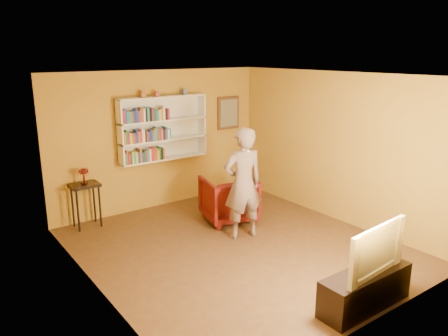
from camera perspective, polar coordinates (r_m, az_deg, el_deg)
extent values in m
cube|color=#4A2F18|center=(7.13, 1.68, -10.72)|extent=(5.30, 5.80, 0.12)
cube|color=#AA7A1F|center=(8.72, -8.43, 3.70)|extent=(5.30, 0.04, 2.70)
cube|color=#AA7A1F|center=(4.99, 19.87, -5.66)|extent=(5.30, 0.04, 2.70)
cube|color=#AA7A1F|center=(5.60, -16.94, -3.18)|extent=(0.04, 5.80, 2.70)
cube|color=#AA7A1F|center=(8.20, 14.44, 2.66)|extent=(0.04, 5.80, 2.70)
cube|color=silver|center=(6.43, 1.88, 12.28)|extent=(5.30, 5.80, 0.06)
cube|color=white|center=(8.64, -8.37, 5.28)|extent=(1.80, 0.03, 1.20)
cube|color=white|center=(8.16, -13.45, 4.46)|extent=(0.03, 0.28, 1.20)
cube|color=white|center=(8.97, -2.96, 5.78)|extent=(0.03, 0.28, 1.20)
cube|color=white|center=(8.65, -7.82, 1.25)|extent=(1.80, 0.28, 0.03)
cube|color=white|center=(8.57, -7.91, 3.72)|extent=(1.80, 0.28, 0.03)
cube|color=white|center=(8.50, -8.00, 6.23)|extent=(1.80, 0.28, 0.03)
cube|color=white|center=(8.45, -8.11, 9.18)|extent=(1.80, 0.28, 0.03)
cube|color=teal|center=(8.22, -12.87, 1.16)|extent=(0.02, 0.15, 0.22)
cube|color=brown|center=(8.23, -12.72, 1.38)|extent=(0.03, 0.17, 0.27)
cube|color=#B91C36|center=(8.26, -12.46, 1.20)|extent=(0.04, 0.18, 0.20)
cube|color=#176A25|center=(8.26, -12.19, 1.20)|extent=(0.03, 0.16, 0.19)
cube|color=yellow|center=(8.28, -12.02, 1.36)|extent=(0.03, 0.17, 0.23)
cube|color=teal|center=(8.30, -11.83, 1.35)|extent=(0.04, 0.19, 0.21)
cube|color=yellow|center=(8.30, -11.48, 1.38)|extent=(0.04, 0.14, 0.22)
cube|color=navy|center=(8.33, -11.27, 1.39)|extent=(0.04, 0.18, 0.20)
cube|color=#B35D23|center=(8.35, -11.02, 1.64)|extent=(0.04, 0.19, 0.26)
cube|color=navy|center=(8.37, -10.72, 1.44)|extent=(0.04, 0.18, 0.19)
cube|color=#176A25|center=(8.37, -10.44, 1.56)|extent=(0.03, 0.15, 0.22)
cube|color=#B91C36|center=(8.40, -10.30, 1.62)|extent=(0.02, 0.19, 0.22)
cube|color=teal|center=(8.41, -10.08, 1.61)|extent=(0.04, 0.17, 0.22)
cube|color=silver|center=(8.42, -9.80, 1.72)|extent=(0.04, 0.15, 0.24)
cube|color=#B91C36|center=(8.43, -9.52, 1.80)|extent=(0.04, 0.15, 0.25)
cube|color=brown|center=(8.46, -9.24, 1.86)|extent=(0.04, 0.16, 0.25)
cube|color=#B35D23|center=(8.49, -9.00, 1.88)|extent=(0.04, 0.18, 0.24)
cube|color=yellow|center=(8.49, -8.72, 1.75)|extent=(0.02, 0.14, 0.20)
cube|color=#176A25|center=(8.50, -8.56, 1.96)|extent=(0.03, 0.14, 0.26)
cube|color=black|center=(8.53, -8.36, 1.96)|extent=(0.04, 0.18, 0.24)
cube|color=#B35D23|center=(8.54, -8.03, 1.91)|extent=(0.04, 0.15, 0.22)
cube|color=#B35D23|center=(8.15, -12.99, 3.79)|extent=(0.04, 0.16, 0.22)
cube|color=#176A25|center=(8.16, -12.72, 3.96)|extent=(0.03, 0.16, 0.26)
cube|color=#B91C36|center=(8.18, -12.49, 3.76)|extent=(0.03, 0.17, 0.19)
cube|color=yellow|center=(8.18, -12.21, 3.80)|extent=(0.04, 0.14, 0.20)
cube|color=brown|center=(8.21, -11.91, 3.82)|extent=(0.04, 0.15, 0.19)
cube|color=#5E297C|center=(8.23, -11.70, 3.89)|extent=(0.03, 0.18, 0.20)
cube|color=navy|center=(8.24, -11.49, 4.09)|extent=(0.03, 0.17, 0.25)
cube|color=#B35D23|center=(8.26, -11.22, 4.00)|extent=(0.04, 0.16, 0.21)
cube|color=#B91C36|center=(8.27, -10.98, 4.08)|extent=(0.03, 0.16, 0.23)
cube|color=silver|center=(8.28, -10.78, 4.19)|extent=(0.03, 0.16, 0.25)
cube|color=silver|center=(8.31, -10.62, 4.21)|extent=(0.02, 0.19, 0.24)
cube|color=black|center=(8.30, -10.38, 4.13)|extent=(0.02, 0.14, 0.22)
cube|color=brown|center=(8.32, -10.21, 4.15)|extent=(0.03, 0.16, 0.21)
cube|color=#5E297C|center=(8.34, -9.98, 4.10)|extent=(0.04, 0.16, 0.19)
cube|color=navy|center=(8.35, -9.67, 4.20)|extent=(0.04, 0.14, 0.21)
cube|color=teal|center=(8.39, -9.48, 4.21)|extent=(0.02, 0.18, 0.20)
cube|color=#B35D23|center=(8.39, -9.24, 4.35)|extent=(0.04, 0.16, 0.24)
cube|color=teal|center=(8.40, -8.99, 4.47)|extent=(0.04, 0.15, 0.26)
cube|color=brown|center=(8.42, -8.71, 4.40)|extent=(0.03, 0.14, 0.23)
cube|color=#5E297C|center=(8.44, -8.54, 4.37)|extent=(0.02, 0.16, 0.21)
cube|color=#B35D23|center=(8.46, -8.31, 4.43)|extent=(0.04, 0.16, 0.22)
cube|color=black|center=(8.47, -8.06, 4.36)|extent=(0.02, 0.14, 0.20)
cube|color=#5E297C|center=(8.49, -7.90, 4.45)|extent=(0.03, 0.15, 0.21)
cube|color=teal|center=(8.52, -7.76, 4.59)|extent=(0.03, 0.19, 0.24)
cube|color=silver|center=(8.54, -7.50, 4.46)|extent=(0.04, 0.18, 0.20)
cube|color=teal|center=(8.55, -7.26, 4.51)|extent=(0.02, 0.17, 0.20)
cube|color=#B91C36|center=(8.08, -13.12, 6.52)|extent=(0.04, 0.15, 0.25)
cube|color=navy|center=(8.09, -12.86, 6.61)|extent=(0.03, 0.15, 0.26)
cube|color=teal|center=(8.12, -12.67, 6.48)|extent=(0.03, 0.17, 0.22)
cube|color=teal|center=(8.12, -12.35, 6.48)|extent=(0.04, 0.14, 0.21)
cube|color=brown|center=(8.15, -12.13, 6.53)|extent=(0.04, 0.18, 0.21)
cube|color=navy|center=(8.16, -11.80, 6.59)|extent=(0.03, 0.15, 0.22)
cube|color=navy|center=(8.17, -11.54, 6.74)|extent=(0.03, 0.15, 0.26)
cube|color=#5E297C|center=(8.20, -11.26, 6.60)|extent=(0.04, 0.16, 0.21)
cube|color=brown|center=(8.22, -11.06, 6.78)|extent=(0.02, 0.18, 0.25)
cube|color=brown|center=(8.23, -10.85, 6.84)|extent=(0.04, 0.17, 0.26)
cube|color=silver|center=(8.26, -10.60, 6.84)|extent=(0.03, 0.19, 0.25)
cube|color=black|center=(8.25, -10.29, 6.82)|extent=(0.03, 0.14, 0.24)
cube|color=teal|center=(8.28, -10.09, 6.92)|extent=(0.04, 0.17, 0.26)
cube|color=black|center=(8.30, -9.76, 6.86)|extent=(0.04, 0.16, 0.23)
cube|color=#B91C36|center=(8.32, -9.52, 6.96)|extent=(0.03, 0.16, 0.25)
cube|color=#176A25|center=(8.33, -9.31, 6.93)|extent=(0.03, 0.16, 0.24)
cube|color=navy|center=(8.35, -9.13, 6.87)|extent=(0.03, 0.17, 0.21)
cube|color=teal|center=(8.36, -8.83, 6.85)|extent=(0.04, 0.15, 0.20)
cube|color=yellow|center=(8.40, -8.61, 6.92)|extent=(0.04, 0.18, 0.21)
cube|color=#B35D23|center=(8.40, -8.30, 7.00)|extent=(0.03, 0.14, 0.23)
cube|color=silver|center=(8.43, -8.09, 7.16)|extent=(0.04, 0.17, 0.27)
cube|color=black|center=(8.45, -7.81, 6.95)|extent=(0.04, 0.17, 0.19)
cube|color=#B91C36|center=(8.47, -7.48, 7.04)|extent=(0.04, 0.16, 0.21)
cube|color=#A25D2E|center=(8.27, -10.54, 9.46)|extent=(0.09, 0.09, 0.12)
cube|color=#A23F36|center=(8.39, -8.80, 9.57)|extent=(0.08, 0.08, 0.10)
cube|color=#4C5B7F|center=(8.68, -5.21, 9.89)|extent=(0.08, 0.08, 0.11)
cube|color=#532F17|center=(9.47, 0.55, 7.21)|extent=(0.55, 0.04, 0.70)
cube|color=gray|center=(9.45, 0.64, 7.19)|extent=(0.45, 0.02, 0.58)
cylinder|color=black|center=(7.94, -18.54, -5.39)|extent=(0.04, 0.04, 0.75)
cylinder|color=black|center=(8.06, -15.89, -4.89)|extent=(0.04, 0.04, 0.75)
cylinder|color=black|center=(8.20, -19.15, -4.80)|extent=(0.04, 0.04, 0.75)
cylinder|color=black|center=(8.31, -16.58, -4.33)|extent=(0.04, 0.04, 0.75)
cube|color=black|center=(8.00, -17.76, -2.15)|extent=(0.49, 0.37, 0.05)
cylinder|color=maroon|center=(7.99, -17.78, -1.89)|extent=(0.12, 0.12, 0.02)
cylinder|color=maroon|center=(7.97, -17.83, -1.30)|extent=(0.03, 0.03, 0.15)
ellipsoid|color=maroon|center=(7.94, -17.90, -0.41)|extent=(0.16, 0.16, 0.11)
cylinder|color=beige|center=(7.96, -17.35, -0.37)|extent=(0.01, 0.01, 0.12)
cylinder|color=beige|center=(8.00, -17.57, -0.31)|extent=(0.01, 0.01, 0.12)
cylinder|color=beige|center=(8.02, -17.91, -0.31)|extent=(0.01, 0.01, 0.12)
cylinder|color=beige|center=(8.00, -18.24, -0.37)|extent=(0.01, 0.01, 0.12)
cylinder|color=beige|center=(7.96, -18.45, -0.46)|extent=(0.01, 0.01, 0.12)
cylinder|color=beige|center=(7.92, -18.45, -0.55)|extent=(0.01, 0.01, 0.12)
cylinder|color=beige|center=(7.88, -18.24, -0.61)|extent=(0.01, 0.01, 0.12)
cylinder|color=beige|center=(7.86, -17.89, -0.61)|extent=(0.01, 0.01, 0.12)
cylinder|color=beige|center=(7.88, -17.55, -0.55)|extent=(0.01, 0.01, 0.12)
cylinder|color=beige|center=(7.91, -17.34, -0.46)|extent=(0.01, 0.01, 0.12)
imported|color=#490506|center=(8.02, 0.61, -4.07)|extent=(1.08, 1.10, 0.83)
imported|color=#6C584F|center=(7.16, 2.50, -2.05)|extent=(0.76, 0.58, 1.87)
cube|color=white|center=(6.78, 2.84, 2.29)|extent=(0.04, 0.15, 0.04)
cube|color=black|center=(5.77, 17.95, -14.85)|extent=(1.32, 0.39, 0.47)
imported|color=black|center=(5.52, 18.41, -9.89)|extent=(1.10, 0.24, 0.63)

